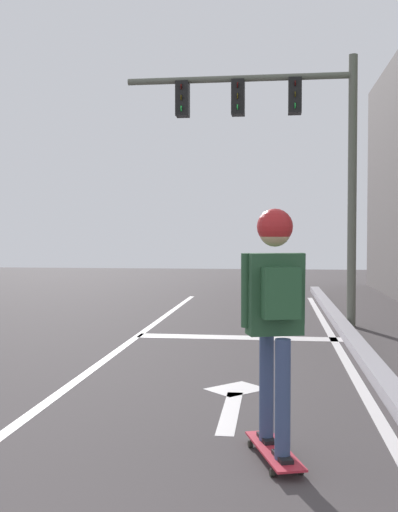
# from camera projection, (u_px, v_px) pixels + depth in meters

# --- Properties ---
(lane_line_center) EXTENTS (0.12, 20.00, 0.01)m
(lane_line_center) POSITION_uv_depth(u_px,v_px,m) (68.00, 387.00, 6.57)
(lane_line_center) COLOR silver
(lane_line_center) RESTS_ON ground
(lane_line_curbside) EXTENTS (0.12, 20.00, 0.01)m
(lane_line_curbside) POSITION_uv_depth(u_px,v_px,m) (366.00, 397.00, 6.18)
(lane_line_curbside) COLOR silver
(lane_line_curbside) RESTS_ON ground
(stop_bar) EXTENTS (3.31, 0.40, 0.01)m
(stop_bar) POSITION_uv_depth(u_px,v_px,m) (239.00, 337.00, 9.80)
(stop_bar) COLOR silver
(stop_bar) RESTS_ON ground
(lane_arrow_stem) EXTENTS (0.16, 1.40, 0.01)m
(lane_arrow_stem) POSITION_uv_depth(u_px,v_px,m) (230.00, 412.00, 5.66)
(lane_arrow_stem) COLOR silver
(lane_arrow_stem) RESTS_ON ground
(lane_arrow_head) EXTENTS (0.71, 0.71, 0.01)m
(lane_arrow_head) POSITION_uv_depth(u_px,v_px,m) (236.00, 389.00, 6.50)
(lane_arrow_head) COLOR silver
(lane_arrow_head) RESTS_ON ground
(curb_strip) EXTENTS (0.24, 24.00, 0.14)m
(curb_strip) POSITION_uv_depth(u_px,v_px,m) (392.00, 391.00, 6.15)
(curb_strip) COLOR #9A959D
(curb_strip) RESTS_ON ground
(skateboard) EXTENTS (0.46, 0.88, 0.08)m
(skateboard) POSITION_uv_depth(u_px,v_px,m) (274.00, 451.00, 4.43)
(skateboard) COLOR red
(skateboard) RESTS_ON ground
(skater) EXTENTS (0.47, 0.63, 1.76)m
(skater) POSITION_uv_depth(u_px,v_px,m) (275.00, 296.00, 4.38)
(skater) COLOR #39496F
(skater) RESTS_ON skateboard
(traffic_signal_mast) EXTENTS (4.22, 0.34, 4.90)m
(traffic_signal_mast) POSITION_uv_depth(u_px,v_px,m) (283.00, 131.00, 11.08)
(traffic_signal_mast) COLOR #5F6355
(traffic_signal_mast) RESTS_ON ground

